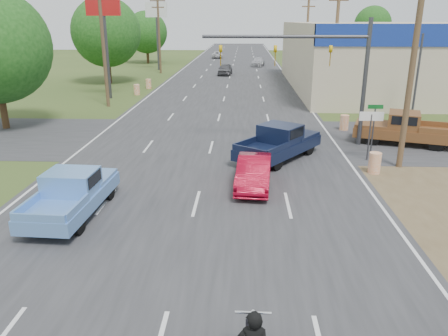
{
  "coord_description": "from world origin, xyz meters",
  "views": [
    {
      "loc": [
        1.82,
        -7.74,
        6.86
      ],
      "look_at": [
        1.07,
        8.59,
        1.3
      ],
      "focal_mm": 35.0,
      "sensor_mm": 36.0,
      "label": 1
    }
  ],
  "objects_px": {
    "red_convertible": "(254,173)",
    "navy_pickup": "(280,141)",
    "brown_pickup": "(402,128)",
    "blue_pickup": "(73,192)",
    "distant_car_grey": "(225,69)",
    "distant_car_silver": "(258,62)",
    "distant_car_white": "(217,55)"
  },
  "relations": [
    {
      "from": "blue_pickup",
      "to": "distant_car_grey",
      "type": "relative_size",
      "value": 1.21
    },
    {
      "from": "navy_pickup",
      "to": "distant_car_silver",
      "type": "distance_m",
      "value": 48.1
    },
    {
      "from": "brown_pickup",
      "to": "red_convertible",
      "type": "bearing_deg",
      "value": 148.93
    },
    {
      "from": "brown_pickup",
      "to": "distant_car_grey",
      "type": "relative_size",
      "value": 1.41
    },
    {
      "from": "brown_pickup",
      "to": "distant_car_grey",
      "type": "bearing_deg",
      "value": 38.09
    },
    {
      "from": "brown_pickup",
      "to": "distant_car_grey",
      "type": "height_order",
      "value": "brown_pickup"
    },
    {
      "from": "red_convertible",
      "to": "navy_pickup",
      "type": "relative_size",
      "value": 0.71
    },
    {
      "from": "navy_pickup",
      "to": "brown_pickup",
      "type": "xyz_separation_m",
      "value": [
        7.29,
        3.18,
        0.03
      ]
    },
    {
      "from": "navy_pickup",
      "to": "distant_car_silver",
      "type": "bearing_deg",
      "value": 125.41
    },
    {
      "from": "distant_car_grey",
      "to": "distant_car_silver",
      "type": "relative_size",
      "value": 0.95
    },
    {
      "from": "distant_car_white",
      "to": "distant_car_grey",
      "type": "bearing_deg",
      "value": 92.69
    },
    {
      "from": "blue_pickup",
      "to": "brown_pickup",
      "type": "distance_m",
      "value": 18.61
    },
    {
      "from": "blue_pickup",
      "to": "distant_car_silver",
      "type": "bearing_deg",
      "value": 84.11
    },
    {
      "from": "navy_pickup",
      "to": "distant_car_white",
      "type": "height_order",
      "value": "navy_pickup"
    },
    {
      "from": "red_convertible",
      "to": "brown_pickup",
      "type": "relative_size",
      "value": 0.67
    },
    {
      "from": "blue_pickup",
      "to": "distant_car_grey",
      "type": "xyz_separation_m",
      "value": [
        3.75,
        43.46,
        -0.12
      ]
    },
    {
      "from": "distant_car_grey",
      "to": "navy_pickup",
      "type": "bearing_deg",
      "value": -80.14
    },
    {
      "from": "brown_pickup",
      "to": "distant_car_white",
      "type": "xyz_separation_m",
      "value": [
        -14.35,
        59.73,
        -0.35
      ]
    },
    {
      "from": "red_convertible",
      "to": "distant_car_white",
      "type": "bearing_deg",
      "value": 99.14
    },
    {
      "from": "distant_car_silver",
      "to": "distant_car_white",
      "type": "relative_size",
      "value": 1.05
    },
    {
      "from": "distant_car_grey",
      "to": "distant_car_white",
      "type": "xyz_separation_m",
      "value": [
        -2.65,
        26.65,
        -0.13
      ]
    },
    {
      "from": "red_convertible",
      "to": "navy_pickup",
      "type": "distance_m",
      "value": 4.45
    },
    {
      "from": "navy_pickup",
      "to": "brown_pickup",
      "type": "bearing_deg",
      "value": 59.29
    },
    {
      "from": "red_convertible",
      "to": "distant_car_silver",
      "type": "distance_m",
      "value": 52.34
    },
    {
      "from": "distant_car_grey",
      "to": "brown_pickup",
      "type": "bearing_deg",
      "value": -67.6
    },
    {
      "from": "navy_pickup",
      "to": "brown_pickup",
      "type": "relative_size",
      "value": 0.94
    },
    {
      "from": "navy_pickup",
      "to": "distant_car_grey",
      "type": "bearing_deg",
      "value": 132.63
    },
    {
      "from": "distant_car_silver",
      "to": "distant_car_white",
      "type": "distance_m",
      "value": 16.52
    },
    {
      "from": "distant_car_silver",
      "to": "navy_pickup",
      "type": "bearing_deg",
      "value": -82.66
    },
    {
      "from": "blue_pickup",
      "to": "brown_pickup",
      "type": "relative_size",
      "value": 0.85
    },
    {
      "from": "blue_pickup",
      "to": "distant_car_white",
      "type": "distance_m",
      "value": 70.12
    },
    {
      "from": "distant_car_white",
      "to": "red_convertible",
      "type": "bearing_deg",
      "value": 91.8
    }
  ]
}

